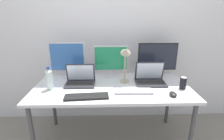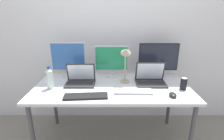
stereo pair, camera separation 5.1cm
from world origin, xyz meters
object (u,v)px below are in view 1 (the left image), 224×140
monitor_left (67,59)px  keyboard_aux (87,97)px  monitor_right (157,58)px  water_bottle (49,79)px  laptop_silver (80,80)px  mouse_by_keyboard (173,94)px  work_desk (112,90)px  laptop_secondary (150,78)px  monitor_center (111,61)px  keyboard_main (134,91)px  soda_can_near_keyboard (183,83)px  desk_lamp (125,58)px

monitor_left → keyboard_aux: 0.68m
monitor_right → water_bottle: monitor_right is taller
laptop_silver → water_bottle: bearing=-156.9°
mouse_by_keyboard → monitor_right: bearing=96.0°
work_desk → monitor_right: (0.57, 0.32, 0.28)m
monitor_left → laptop_secondary: size_ratio=1.29×
monitor_left → monitor_center: bearing=0.9°
monitor_right → laptop_silver: 0.98m
water_bottle → mouse_by_keyboard: bearing=-8.7°
monitor_left → keyboard_main: monitor_left is taller
laptop_secondary → keyboard_aux: 0.77m
laptop_secondary → soda_can_near_keyboard: 0.35m
monitor_right → keyboard_main: monitor_right is taller
work_desk → mouse_by_keyboard: bearing=-24.6°
desk_lamp → mouse_by_keyboard: bearing=-36.7°
monitor_left → soda_can_near_keyboard: size_ratio=3.38×
keyboard_aux → water_bottle: (-0.40, 0.20, 0.10)m
laptop_secondary → mouse_by_keyboard: (0.15, -0.33, -0.04)m
water_bottle → soda_can_near_keyboard: (1.40, -0.02, -0.05)m
soda_can_near_keyboard → keyboard_main: bearing=-172.2°
laptop_silver → keyboard_aux: size_ratio=0.77×
desk_lamp → monitor_center: bearing=121.4°
keyboard_main → soda_can_near_keyboard: 0.54m
work_desk → keyboard_main: 0.28m
monitor_left → water_bottle: size_ratio=1.73×
monitor_left → mouse_by_keyboard: size_ratio=4.09×
monitor_left → monitor_right: bearing=0.7°
monitor_left → keyboard_main: 0.91m
monitor_right → mouse_by_keyboard: bearing=-89.2°
monitor_right → keyboard_main: (-0.36, -0.49, -0.21)m
monitor_center → soda_can_near_keyboard: size_ratio=3.29×
work_desk → monitor_right: monitor_right is taller
monitor_right → soda_can_near_keyboard: monitor_right is taller
keyboard_aux → mouse_by_keyboard: bearing=-3.5°
monitor_center → mouse_by_keyboard: size_ratio=3.98×
desk_lamp → laptop_silver: bearing=-178.9°
laptop_secondary → desk_lamp: size_ratio=0.76×
monitor_center → monitor_right: bearing=0.6°
monitor_center → keyboard_main: monitor_center is taller
keyboard_main → water_bottle: size_ratio=1.55×
keyboard_main → monitor_right: bearing=54.7°
monitor_left → laptop_silver: (0.18, -0.25, -0.17)m
work_desk → monitor_left: (-0.54, 0.30, 0.28)m
keyboard_aux → monitor_left: bearing=112.0°
laptop_secondary → monitor_center: bearing=150.4°
laptop_silver → laptop_secondary: size_ratio=0.98×
monitor_left → laptop_silver: bearing=-54.1°
keyboard_main → desk_lamp: desk_lamp is taller
laptop_silver → soda_can_near_keyboard: 1.11m
work_desk → desk_lamp: 0.39m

